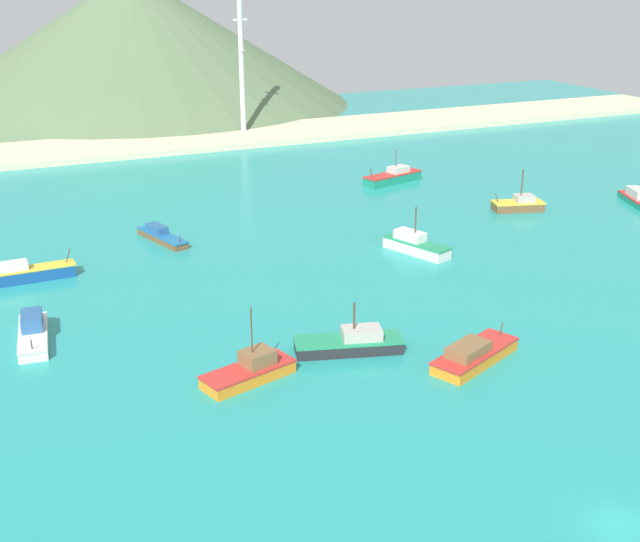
{
  "coord_description": "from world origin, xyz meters",
  "views": [
    {
      "loc": [
        -33.8,
        -30.56,
        32.58
      ],
      "look_at": [
        -0.67,
        44.07,
        1.81
      ],
      "focal_mm": 45.81,
      "sensor_mm": 36.0,
      "label": 1
    }
  ],
  "objects_px": {
    "fishing_boat_2": "(22,274)",
    "fishing_boat_7": "(250,371)",
    "fishing_boat_6": "(161,236)",
    "fishing_boat_14": "(33,332)",
    "fishing_boat_10": "(519,205)",
    "fishing_boat_5": "(393,177)",
    "fishing_boat_8": "(474,354)",
    "fishing_boat_3": "(415,245)",
    "radio_tower": "(242,66)",
    "fishing_boat_1": "(351,343)",
    "fishing_boat_9": "(639,200)"
  },
  "relations": [
    {
      "from": "fishing_boat_2",
      "to": "fishing_boat_7",
      "type": "height_order",
      "value": "fishing_boat_7"
    },
    {
      "from": "fishing_boat_6",
      "to": "fishing_boat_14",
      "type": "distance_m",
      "value": 29.8
    },
    {
      "from": "fishing_boat_10",
      "to": "fishing_boat_6",
      "type": "bearing_deg",
      "value": 171.88
    },
    {
      "from": "fishing_boat_5",
      "to": "fishing_boat_8",
      "type": "bearing_deg",
      "value": -112.37
    },
    {
      "from": "fishing_boat_3",
      "to": "radio_tower",
      "type": "relative_size",
      "value": 0.33
    },
    {
      "from": "fishing_boat_6",
      "to": "fishing_boat_14",
      "type": "relative_size",
      "value": 1.06
    },
    {
      "from": "fishing_boat_1",
      "to": "fishing_boat_7",
      "type": "distance_m",
      "value": 10.15
    },
    {
      "from": "fishing_boat_6",
      "to": "fishing_boat_8",
      "type": "distance_m",
      "value": 47.21
    },
    {
      "from": "fishing_boat_3",
      "to": "fishing_boat_8",
      "type": "xyz_separation_m",
      "value": [
        -10.04,
        -27.32,
        -0.17
      ]
    },
    {
      "from": "fishing_boat_14",
      "to": "fishing_boat_2",
      "type": "bearing_deg",
      "value": 88.39
    },
    {
      "from": "fishing_boat_10",
      "to": "radio_tower",
      "type": "height_order",
      "value": "radio_tower"
    },
    {
      "from": "fishing_boat_6",
      "to": "fishing_boat_5",
      "type": "bearing_deg",
      "value": 18.95
    },
    {
      "from": "fishing_boat_14",
      "to": "radio_tower",
      "type": "bearing_deg",
      "value": 59.4
    },
    {
      "from": "fishing_boat_9",
      "to": "fishing_boat_7",
      "type": "bearing_deg",
      "value": -158.4
    },
    {
      "from": "fishing_boat_3",
      "to": "fishing_boat_5",
      "type": "distance_m",
      "value": 33.76
    },
    {
      "from": "fishing_boat_1",
      "to": "fishing_boat_2",
      "type": "height_order",
      "value": "fishing_boat_1"
    },
    {
      "from": "fishing_boat_7",
      "to": "fishing_boat_8",
      "type": "xyz_separation_m",
      "value": [
        18.79,
        -4.98,
        -0.04
      ]
    },
    {
      "from": "fishing_boat_5",
      "to": "fishing_boat_10",
      "type": "xyz_separation_m",
      "value": [
        8.59,
        -21.03,
        -0.06
      ]
    },
    {
      "from": "fishing_boat_2",
      "to": "fishing_boat_10",
      "type": "relative_size",
      "value": 1.45
    },
    {
      "from": "fishing_boat_5",
      "to": "fishing_boat_8",
      "type": "height_order",
      "value": "fishing_boat_5"
    },
    {
      "from": "fishing_boat_7",
      "to": "fishing_boat_2",
      "type": "bearing_deg",
      "value": 116.02
    },
    {
      "from": "fishing_boat_6",
      "to": "fishing_boat_14",
      "type": "xyz_separation_m",
      "value": [
        -17.73,
        -23.95,
        0.2
      ]
    },
    {
      "from": "fishing_boat_7",
      "to": "fishing_boat_10",
      "type": "distance_m",
      "value": 60.49
    },
    {
      "from": "fishing_boat_1",
      "to": "radio_tower",
      "type": "distance_m",
      "value": 99.5
    },
    {
      "from": "fishing_boat_1",
      "to": "fishing_boat_8",
      "type": "xyz_separation_m",
      "value": [
        8.74,
        -6.45,
        -0.01
      ]
    },
    {
      "from": "fishing_boat_14",
      "to": "fishing_boat_6",
      "type": "bearing_deg",
      "value": 53.49
    },
    {
      "from": "fishing_boat_9",
      "to": "fishing_boat_5",
      "type": "bearing_deg",
      "value": 135.36
    },
    {
      "from": "fishing_boat_6",
      "to": "radio_tower",
      "type": "relative_size",
      "value": 0.35
    },
    {
      "from": "fishing_boat_6",
      "to": "fishing_boat_8",
      "type": "relative_size",
      "value": 0.96
    },
    {
      "from": "fishing_boat_7",
      "to": "fishing_boat_1",
      "type": "bearing_deg",
      "value": 8.34
    },
    {
      "from": "fishing_boat_2",
      "to": "fishing_boat_6",
      "type": "height_order",
      "value": "fishing_boat_2"
    },
    {
      "from": "fishing_boat_2",
      "to": "fishing_boat_3",
      "type": "xyz_separation_m",
      "value": [
        44.16,
        -9.07,
        0.06
      ]
    },
    {
      "from": "fishing_boat_5",
      "to": "fishing_boat_14",
      "type": "relative_size",
      "value": 1.19
    },
    {
      "from": "fishing_boat_7",
      "to": "fishing_boat_5",
      "type": "bearing_deg",
      "value": 51.21
    },
    {
      "from": "fishing_boat_1",
      "to": "fishing_boat_8",
      "type": "bearing_deg",
      "value": -36.42
    },
    {
      "from": "fishing_boat_3",
      "to": "fishing_boat_14",
      "type": "height_order",
      "value": "fishing_boat_3"
    },
    {
      "from": "fishing_boat_1",
      "to": "fishing_boat_8",
      "type": "height_order",
      "value": "fishing_boat_1"
    },
    {
      "from": "fishing_boat_7",
      "to": "fishing_boat_14",
      "type": "height_order",
      "value": "fishing_boat_7"
    },
    {
      "from": "fishing_boat_14",
      "to": "fishing_boat_10",
      "type": "bearing_deg",
      "value": 14.15
    },
    {
      "from": "fishing_boat_8",
      "to": "fishing_boat_14",
      "type": "relative_size",
      "value": 1.1
    },
    {
      "from": "fishing_boat_5",
      "to": "fishing_boat_10",
      "type": "distance_m",
      "value": 22.72
    },
    {
      "from": "fishing_boat_6",
      "to": "fishing_boat_9",
      "type": "relative_size",
      "value": 0.91
    },
    {
      "from": "fishing_boat_9",
      "to": "fishing_boat_3",
      "type": "bearing_deg",
      "value": -172.98
    },
    {
      "from": "fishing_boat_8",
      "to": "fishing_boat_6",
      "type": "bearing_deg",
      "value": 110.9
    },
    {
      "from": "fishing_boat_1",
      "to": "radio_tower",
      "type": "bearing_deg",
      "value": 76.63
    },
    {
      "from": "fishing_boat_10",
      "to": "radio_tower",
      "type": "xyz_separation_m",
      "value": [
        -18.43,
        65.34,
        13.16
      ]
    },
    {
      "from": "fishing_boat_8",
      "to": "fishing_boat_9",
      "type": "distance_m",
      "value": 59.57
    },
    {
      "from": "fishing_boat_3",
      "to": "fishing_boat_2",
      "type": "bearing_deg",
      "value": 168.39
    },
    {
      "from": "fishing_boat_3",
      "to": "fishing_boat_6",
      "type": "distance_m",
      "value": 31.69
    },
    {
      "from": "fishing_boat_5",
      "to": "fishing_boat_3",
      "type": "bearing_deg",
      "value": -114.26
    }
  ]
}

